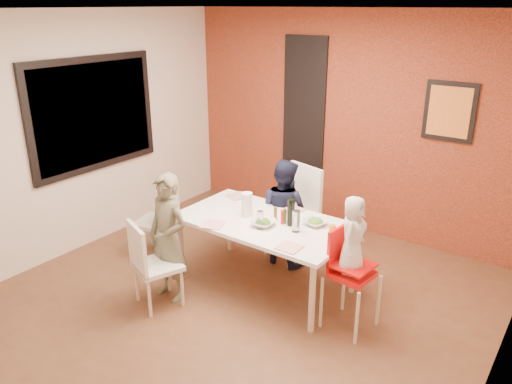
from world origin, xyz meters
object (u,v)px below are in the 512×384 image
Objects in this scene: chair_far at (297,207)px; paper_towel_roll at (247,205)px; dining_table at (265,226)px; toddler at (353,235)px; high_chair at (348,269)px; wine_bottle at (291,213)px; chair_left at (161,217)px; child_far at (283,212)px; chair_near at (149,261)px; child_near at (168,238)px.

chair_far is 0.85m from paper_towel_roll.
toddler is (1.00, -0.15, 0.24)m from dining_table.
high_chair is 0.80m from wine_bottle.
child_far is at bearing 107.54° from chair_left.
child_far is 4.46× the size of wine_bottle.
high_chair is 1.23m from paper_towel_roll.
chair_near is 1.89m from toddler.
chair_near is at bearing -92.27° from chair_far.
high_chair is 0.78× the size of child_far.
toddler reaches higher than wine_bottle.
chair_left is 2.28m from high_chair.
dining_table is at bearing -67.20° from chair_far.
child_far is at bearing 128.75° from wine_bottle.
wine_bottle is (0.36, -0.73, 0.27)m from chair_far.
high_chair is 1.30m from child_far.
dining_table is at bearing 74.79° from toddler.
child_far reaches higher than high_chair.
high_chair is at bearing -25.08° from chair_far.
chair_left is at bearing 33.84° from child_far.
chair_near is 0.28m from child_near.
child_near is at bearing -121.00° from paper_towel_roll.
child_near is at bearing -93.85° from chair_far.
child_near reaches higher than chair_near.
child_near reaches higher than chair_far.
child_far is at bearing 51.91° from toddler.
dining_table is 1.37× the size of child_near.
dining_table is 6.98× the size of paper_towel_roll.
child_far is (-1.10, 0.68, 0.04)m from high_chair.
dining_table is 0.80m from chair_far.
paper_towel_roll reaches higher than high_chair.
child_far is 0.67m from wine_bottle.
dining_table is 0.28m from paper_towel_roll.
paper_towel_roll is at bearing 84.54° from chair_left.
child_near is 1.35m from child_far.
child_near reaches higher than dining_table.
wine_bottle is 0.48m from paper_towel_roll.
child_near is 5.10× the size of paper_towel_roll.
chair_left is 1.62m from wine_bottle.
paper_towel_roll is (-0.09, -0.55, 0.25)m from child_far.
high_chair reaches higher than dining_table.
dining_table is at bearing -168.87° from wine_bottle.
chair_far is 4.18× the size of paper_towel_roll.
child_far is at bearing 103.02° from dining_table.
chair_far is 1.48m from toddler.
wine_bottle is (0.26, 0.05, 0.20)m from dining_table.
chair_near is 1.01m from chair_left.
dining_table is 0.96m from child_near.
chair_near is 0.83× the size of chair_far.
chair_near is at bearing -124.78° from dining_table.
dining_table is at bearing 84.05° from chair_left.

